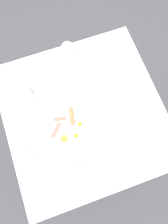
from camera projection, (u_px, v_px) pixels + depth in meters
The scene contains 15 objects.
ground_plane at pixel (84, 134), 2.04m from camera, with size 8.00×8.00×0.00m, color #333338.
table at pixel (84, 116), 1.43m from camera, with size 1.00×0.98×0.71m.
breakfast_plate at pixel (69, 127), 1.33m from camera, with size 0.28×0.28×0.04m.
teapot_near at pixel (125, 136), 1.27m from camera, with size 0.17×0.15×0.12m.
teapot_far at pixel (22, 97), 1.34m from camera, with size 0.21×0.13×0.12m.
teacup_with_saucer_left at pixel (101, 46), 1.46m from camera, with size 0.16×0.16×0.07m.
water_glass_tall at pixel (68, 52), 1.41m from camera, with size 0.07×0.07×0.13m.
water_glass_short at pixel (74, 170), 1.21m from camera, with size 0.07×0.07×0.12m.
wine_glass_spare at pixel (100, 110), 1.31m from camera, with size 0.07×0.07×0.12m.
creamer_jug at pixel (27, 156), 1.26m from camera, with size 0.08×0.05×0.06m.
napkin_folded at pixel (78, 80), 1.42m from camera, with size 0.17×0.17×0.01m.
fork_by_plate at pixel (108, 87), 1.41m from camera, with size 0.16×0.04×0.00m.
knife_by_plate at pixel (43, 186), 1.24m from camera, with size 0.02×0.20×0.00m.
spoon_for_tea at pixel (51, 70), 1.44m from camera, with size 0.13×0.10×0.00m.
fork_spare at pixel (142, 104), 1.38m from camera, with size 0.06×0.17×0.00m.
Camera 1 is at (-0.36, 0.13, 2.02)m, focal length 35.00 mm.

